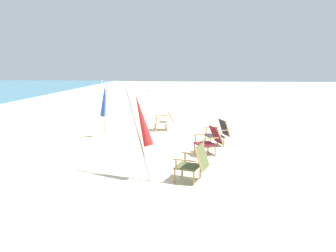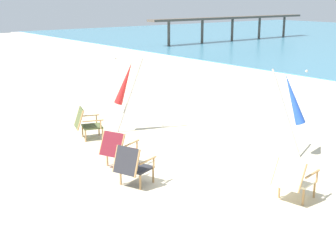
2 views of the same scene
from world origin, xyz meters
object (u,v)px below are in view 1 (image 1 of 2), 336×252
at_px(beach_chair_mid_center, 219,132).
at_px(umbrella_furled_blue, 104,101).
at_px(umbrella_furled_red, 142,121).
at_px(beach_chair_back_left, 165,120).
at_px(beach_chair_back_right, 210,140).
at_px(beach_chair_front_left, 194,162).

bearing_deg(beach_chair_mid_center, umbrella_furled_blue, 79.42).
bearing_deg(umbrella_furled_red, beach_chair_mid_center, -30.96).
relative_size(beach_chair_back_left, umbrella_furled_blue, 0.42).
relative_size(beach_chair_mid_center, beach_chair_back_left, 0.99).
relative_size(beach_chair_back_right, beach_chair_front_left, 1.08).
height_order(beach_chair_front_left, umbrella_furled_red, umbrella_furled_red).
distance_m(beach_chair_back_right, umbrella_furled_blue, 4.01).
xyz_separation_m(beach_chair_back_right, beach_chair_back_left, (3.37, 1.56, -0.00)).
bearing_deg(beach_chair_back_right, umbrella_furled_blue, 62.94).
bearing_deg(beach_chair_front_left, umbrella_furled_blue, 37.22).
bearing_deg(beach_chair_front_left, umbrella_furled_red, 85.86).
xyz_separation_m(beach_chair_mid_center, umbrella_furled_red, (-3.20, 1.92, 0.88)).
xyz_separation_m(beach_chair_back_right, beach_chair_front_left, (-2.22, 0.45, 0.00)).
bearing_deg(beach_chair_mid_center, beach_chair_front_left, 166.66).
bearing_deg(beach_chair_mid_center, beach_chair_back_left, 39.37).
xyz_separation_m(beach_chair_front_left, umbrella_furled_blue, (4.00, 3.03, 0.87)).
relative_size(beach_chair_back_left, umbrella_furled_red, 0.41).
distance_m(beach_chair_back_right, beach_chair_front_left, 2.26).
relative_size(beach_chair_front_left, umbrella_furled_red, 0.41).
distance_m(beach_chair_mid_center, beach_chair_back_right, 1.12).
bearing_deg(beach_chair_back_left, beach_chair_back_right, -155.19).
relative_size(beach_chair_back_right, beach_chair_back_left, 1.06).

